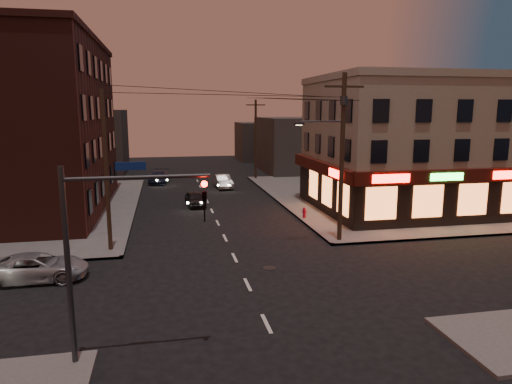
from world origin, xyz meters
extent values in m
plane|color=black|center=(0.00, 0.00, 0.00)|extent=(120.00, 120.00, 0.00)
cube|color=#514F4C|center=(18.00, 19.00, 0.07)|extent=(24.00, 28.00, 0.15)
cube|color=tan|center=(16.00, 13.50, 5.15)|extent=(15.00, 12.00, 10.00)
cube|color=tan|center=(16.00, 13.50, 10.40)|extent=(15.20, 12.20, 0.50)
cube|color=black|center=(16.00, 7.55, 1.85)|extent=(15.12, 0.25, 3.40)
cube|color=black|center=(8.55, 13.50, 1.85)|extent=(0.25, 12.12, 3.40)
cube|color=#3F100A|center=(16.00, 7.25, 3.65)|extent=(15.60, 0.50, 0.90)
cube|color=#3F100A|center=(8.25, 13.50, 3.65)|extent=(0.50, 12.60, 0.90)
cube|color=#FF140C|center=(10.70, 6.98, 3.65)|extent=(2.60, 0.06, 0.55)
cube|color=#FF140C|center=(19.50, 6.98, 3.65)|extent=(2.60, 0.06, 0.55)
cube|color=#26FF3F|center=(14.70, 6.98, 3.65)|extent=(2.40, 0.06, 0.50)
cube|color=#FF140C|center=(7.98, 9.70, 3.65)|extent=(0.06, 2.60, 0.55)
cube|color=orange|center=(15.40, 7.40, 1.95)|extent=(12.40, 0.08, 2.20)
cube|color=orange|center=(8.40, 12.50, 1.95)|extent=(0.08, 8.40, 2.20)
cube|color=#441C16|center=(-14.50, 19.00, 6.65)|extent=(12.00, 20.00, 13.00)
cube|color=#3F3D3A|center=(14.00, 38.00, 3.50)|extent=(10.00, 12.00, 7.00)
cube|color=#3F3D3A|center=(-13.00, 42.00, 4.00)|extent=(9.00, 10.00, 8.00)
cube|color=#3F3D3A|center=(12.00, 52.00, 3.00)|extent=(8.00, 8.00, 6.00)
cylinder|color=#382619|center=(6.80, 5.80, 5.15)|extent=(0.28, 0.28, 10.00)
cube|color=#382619|center=(6.80, 5.80, 9.35)|extent=(2.40, 0.12, 0.12)
cylinder|color=#333538|center=(6.80, 5.80, 8.55)|extent=(0.44, 0.44, 0.50)
cylinder|color=#333538|center=(5.50, 5.80, 7.35)|extent=(2.60, 0.10, 0.10)
cube|color=#333538|center=(4.10, 5.80, 7.25)|extent=(0.60, 0.25, 0.18)
cube|color=#FFD88C|center=(4.10, 5.80, 7.15)|extent=(0.35, 0.15, 0.04)
cylinder|color=#382619|center=(6.80, 32.00, 4.65)|extent=(0.26, 0.26, 9.00)
cylinder|color=#382619|center=(-6.80, 6.50, 4.65)|extent=(0.24, 0.24, 9.00)
cylinder|color=#333538|center=(-6.60, -5.60, 3.20)|extent=(0.18, 0.18, 6.40)
cylinder|color=#333538|center=(-4.40, -5.60, 6.00)|extent=(4.40, 0.12, 0.12)
imported|color=black|center=(-2.40, -5.60, 5.50)|extent=(0.16, 0.20, 1.00)
sphere|color=#FF0C05|center=(-2.40, -5.72, 5.75)|extent=(0.20, 0.20, 0.20)
cube|color=navy|center=(-4.60, -5.60, 6.35)|extent=(0.90, 0.05, 0.25)
imported|color=#979AA0|center=(-9.75, 2.54, 0.65)|extent=(4.68, 2.16, 1.30)
imported|color=black|center=(-1.19, 18.14, 0.61)|extent=(1.79, 3.72, 1.22)
imported|color=gray|center=(2.24, 26.73, 0.69)|extent=(1.81, 4.31, 1.39)
imported|color=#181E31|center=(-4.26, 31.30, 0.68)|extent=(2.53, 4.91, 1.36)
cylinder|color=maroon|center=(6.40, 11.72, 0.47)|extent=(0.24, 0.24, 0.63)
sphere|color=maroon|center=(6.40, 11.72, 0.82)|extent=(0.25, 0.25, 0.25)
cylinder|color=maroon|center=(6.40, 11.72, 0.59)|extent=(0.34, 0.14, 0.13)
cylinder|color=maroon|center=(6.40, 11.72, 0.59)|extent=(0.14, 0.34, 0.13)
camera|label=1|loc=(-3.58, -19.78, 8.04)|focal=32.00mm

